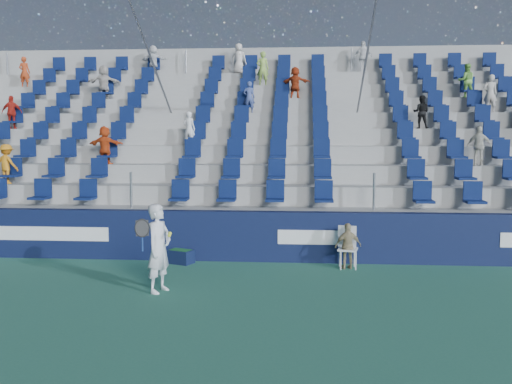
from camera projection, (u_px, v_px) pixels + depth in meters
ground at (233, 298)px, 10.59m from camera, size 70.00×70.00×0.00m
sponsor_wall at (249, 236)px, 13.66m from camera, size 24.00×0.32×1.20m
grandstand at (263, 162)px, 18.56m from camera, size 24.00×8.17×6.63m
tennis_player at (159, 248)px, 10.91m from camera, size 0.70×0.73×1.71m
line_judge_chair at (347, 244)px, 12.98m from camera, size 0.49×0.51×0.95m
line_judge at (348, 246)px, 12.84m from camera, size 0.66×0.40×1.04m
ball_bin at (181, 256)px, 13.43m from camera, size 0.68×0.57×0.33m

